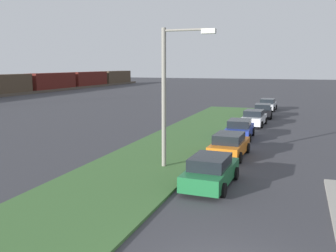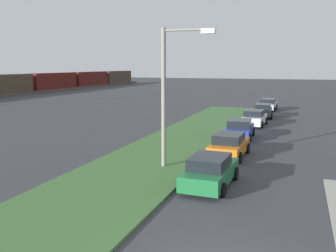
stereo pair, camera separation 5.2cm
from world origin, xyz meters
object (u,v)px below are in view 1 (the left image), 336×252
object	(u,v)px
parked_car_white	(254,118)
streetlight	(170,88)
parked_car_green	(211,171)
parked_car_blue	(240,129)
parked_car_black	(263,111)
parked_car_orange	(229,145)
parked_car_silver	(268,105)

from	to	relation	value
parked_car_white	streetlight	size ratio (longest dim) A/B	0.58
parked_car_green	parked_car_white	bearing A→B (deg)	2.62
parked_car_blue	parked_car_black	xyz separation A→B (m)	(12.67, -0.56, 0.00)
parked_car_green	streetlight	size ratio (longest dim) A/B	0.58
parked_car_green	parked_car_orange	bearing A→B (deg)	4.04
parked_car_blue	parked_car_orange	bearing A→B (deg)	-178.66
streetlight	parked_car_blue	bearing A→B (deg)	-12.80
parked_car_blue	parked_car_silver	size ratio (longest dim) A/B	1.00
parked_car_white	parked_car_silver	xyz separation A→B (m)	(12.66, -0.21, 0.00)
parked_car_black	parked_car_silver	bearing A→B (deg)	-3.16
parked_car_green	parked_car_silver	xyz separation A→B (m)	(31.43, -0.03, 0.00)
parked_car_green	streetlight	xyz separation A→B (m)	(2.19, 2.76, 3.67)
parked_car_orange	parked_car_silver	world-z (taller)	same
parked_car_white	parked_car_silver	size ratio (longest dim) A/B	1.01
parked_car_black	streetlight	xyz separation A→B (m)	(-22.58, 2.81, 3.67)
parked_car_white	parked_car_black	distance (m)	6.00
parked_car_green	parked_car_black	distance (m)	24.77
parked_car_white	streetlight	xyz separation A→B (m)	(-16.58, 2.58, 3.67)
parked_car_white	parked_car_black	bearing A→B (deg)	0.64
parked_car_white	parked_car_black	xyz separation A→B (m)	(6.00, -0.23, 0.00)
parked_car_green	parked_car_orange	xyz separation A→B (m)	(5.99, 0.20, 0.00)
parked_car_orange	parked_car_white	distance (m)	12.79
parked_car_green	parked_car_white	size ratio (longest dim) A/B	1.00
parked_car_orange	parked_car_black	bearing A→B (deg)	1.28
parked_car_black	streetlight	distance (m)	23.05
parked_car_orange	parked_car_blue	xyz separation A→B (m)	(6.11, 0.30, 0.00)
parked_car_orange	parked_car_blue	distance (m)	6.12
parked_car_black	streetlight	bearing A→B (deg)	169.55
parked_car_orange	streetlight	xyz separation A→B (m)	(-3.79, 2.55, 3.67)
streetlight	parked_car_green	bearing A→B (deg)	-128.51
parked_car_green	parked_car_white	xyz separation A→B (m)	(18.77, 0.17, 0.00)
parked_car_silver	streetlight	bearing A→B (deg)	176.50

